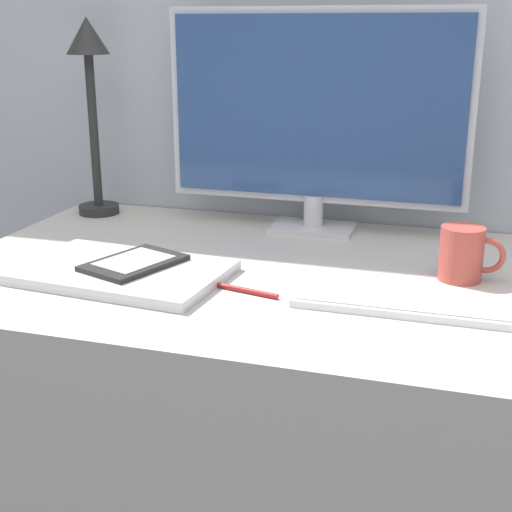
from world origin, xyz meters
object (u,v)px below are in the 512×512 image
at_px(monitor, 316,114).
at_px(ereader, 134,263).
at_px(coffee_mug, 463,254).
at_px(pen, 238,289).
at_px(keyboard, 405,302).
at_px(laptop, 123,272).
at_px(desk_lamp, 90,80).

bearing_deg(monitor, ereader, -122.09).
distance_m(ereader, coffee_mug, 0.56).
bearing_deg(monitor, pen, -95.42).
height_order(monitor, pen, monitor).
bearing_deg(coffee_mug, keyboard, -117.67).
relative_size(laptop, pen, 2.52).
bearing_deg(laptop, pen, -2.18).
bearing_deg(laptop, coffee_mug, 15.77).
relative_size(monitor, laptop, 1.70).
bearing_deg(desk_lamp, laptop, -56.30).
xyz_separation_m(desk_lamp, pen, (0.47, -0.39, -0.30)).
xyz_separation_m(keyboard, desk_lamp, (-0.73, 0.38, 0.29)).
bearing_deg(desk_lamp, coffee_mug, -15.54).
relative_size(monitor, ereader, 3.20).
distance_m(monitor, keyboard, 0.50).
xyz_separation_m(monitor, desk_lamp, (-0.50, -0.00, 0.06)).
relative_size(keyboard, ereader, 1.75).
bearing_deg(monitor, keyboard, -58.93).
height_order(ereader, coffee_mug, coffee_mug).
xyz_separation_m(laptop, pen, (0.21, -0.01, -0.00)).
height_order(keyboard, ereader, ereader).
relative_size(ereader, pen, 1.34).
xyz_separation_m(laptop, coffee_mug, (0.56, 0.16, 0.04)).
bearing_deg(keyboard, desk_lamp, 152.76).
xyz_separation_m(monitor, coffee_mug, (0.31, -0.23, -0.20)).
distance_m(desk_lamp, pen, 0.68).
height_order(laptop, coffee_mug, coffee_mug).
relative_size(ereader, desk_lamp, 0.45).
bearing_deg(ereader, laptop, -139.56).
distance_m(coffee_mug, pen, 0.39).
bearing_deg(keyboard, monitor, 121.07).
height_order(desk_lamp, coffee_mug, desk_lamp).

